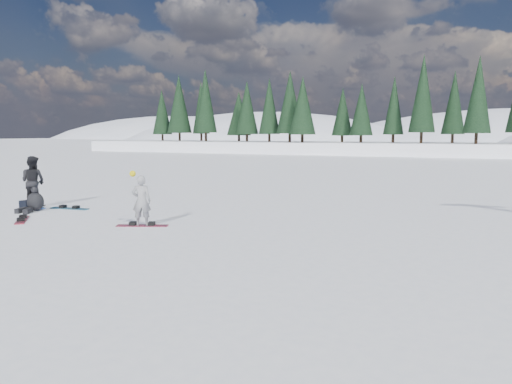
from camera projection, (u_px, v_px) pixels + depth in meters
ground at (85, 221)px, 15.54m from camera, size 420.00×420.00×0.00m
alpine_backdrop at (423, 177)px, 192.13m from camera, size 412.50×227.00×53.20m
snowboarder_woman at (141, 200)px, 14.54m from camera, size 0.65×0.57×1.64m
snowboarder_man at (33, 182)px, 18.35m from camera, size 1.02×0.86×1.88m
seated_rider at (34, 202)px, 17.39m from camera, size 0.77×1.11×0.86m
gear_bag at (26, 205)px, 17.94m from camera, size 0.49×0.37×0.30m
snowboard_woman at (142, 226)px, 14.63m from camera, size 1.48×0.87×0.03m
snowboard_man at (34, 206)px, 18.46m from camera, size 1.50×0.81×0.03m
snowboard_loose_c at (69, 208)px, 17.97m from camera, size 1.52×0.49×0.03m
snowboard_loose_b at (22, 220)px, 15.59m from camera, size 1.24×1.28×0.03m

